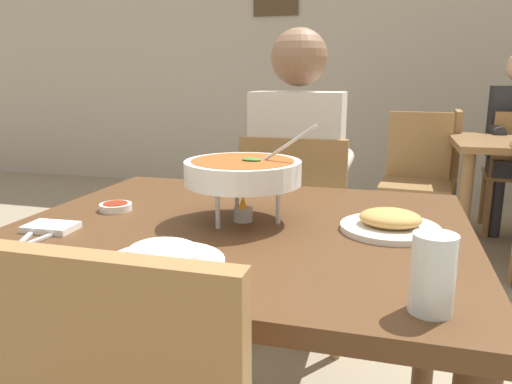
# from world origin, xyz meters

# --- Properties ---
(cafe_rear_partition) EXTENTS (10.00, 0.10, 3.00)m
(cafe_rear_partition) POSITION_xyz_m (0.00, 3.78, 1.50)
(cafe_rear_partition) COLOR #BCB2A3
(cafe_rear_partition) RESTS_ON ground_plane
(dining_table_main) EXTENTS (1.14, 0.97, 0.76)m
(dining_table_main) POSITION_xyz_m (0.00, 0.00, 0.65)
(dining_table_main) COLOR #51331C
(dining_table_main) RESTS_ON ground_plane
(chair_diner_main) EXTENTS (0.44, 0.44, 0.90)m
(chair_diner_main) POSITION_xyz_m (-0.00, 0.77, 0.51)
(chair_diner_main) COLOR olive
(chair_diner_main) RESTS_ON ground_plane
(diner_main) EXTENTS (0.40, 0.45, 1.31)m
(diner_main) POSITION_xyz_m (0.00, 0.81, 0.75)
(diner_main) COLOR #2D2D38
(diner_main) RESTS_ON ground_plane
(curry_bowl) EXTENTS (0.33, 0.30, 0.26)m
(curry_bowl) POSITION_xyz_m (0.00, 0.02, 0.89)
(curry_bowl) COLOR silver
(curry_bowl) RESTS_ON dining_table_main
(rice_plate) EXTENTS (0.24, 0.24, 0.06)m
(rice_plate) POSITION_xyz_m (-0.05, -0.33, 0.78)
(rice_plate) COLOR white
(rice_plate) RESTS_ON dining_table_main
(appetizer_plate) EXTENTS (0.24, 0.24, 0.06)m
(appetizer_plate) POSITION_xyz_m (0.37, 0.04, 0.78)
(appetizer_plate) COLOR white
(appetizer_plate) RESTS_ON dining_table_main
(sauce_dish) EXTENTS (0.09, 0.09, 0.02)m
(sauce_dish) POSITION_xyz_m (-0.38, 0.03, 0.77)
(sauce_dish) COLOR white
(sauce_dish) RESTS_ON dining_table_main
(napkin_folded) EXTENTS (0.12, 0.09, 0.02)m
(napkin_folded) POSITION_xyz_m (-0.43, -0.18, 0.76)
(napkin_folded) COLOR white
(napkin_folded) RESTS_ON dining_table_main
(fork_utensil) EXTENTS (0.08, 0.16, 0.01)m
(fork_utensil) POSITION_xyz_m (-0.45, -0.23, 0.76)
(fork_utensil) COLOR silver
(fork_utensil) RESTS_ON dining_table_main
(spoon_utensil) EXTENTS (0.03, 0.17, 0.01)m
(spoon_utensil) POSITION_xyz_m (-0.40, -0.23, 0.76)
(spoon_utensil) COLOR silver
(spoon_utensil) RESTS_ON dining_table_main
(drink_glass) EXTENTS (0.07, 0.07, 0.13)m
(drink_glass) POSITION_xyz_m (0.44, -0.38, 0.81)
(drink_glass) COLOR silver
(drink_glass) RESTS_ON dining_table_main
(chair_bg_corner) EXTENTS (0.47, 0.47, 0.90)m
(chair_bg_corner) POSITION_xyz_m (0.70, 2.63, 0.51)
(chair_bg_corner) COLOR olive
(chair_bg_corner) RESTS_ON ground_plane
(chair_bg_window) EXTENTS (0.47, 0.47, 0.90)m
(chair_bg_window) POSITION_xyz_m (0.53, 2.25, 0.51)
(chair_bg_window) COLOR olive
(chair_bg_window) RESTS_ON ground_plane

